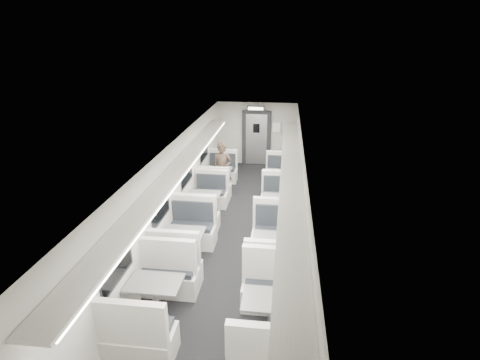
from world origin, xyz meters
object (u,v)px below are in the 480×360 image
(booth_left_a, at_px, (219,179))
(exit_sign, at_px, (256,108))
(booth_left_d, at_px, (156,300))
(passenger, at_px, (222,170))
(booth_left_b, at_px, (206,205))
(booth_right_c, at_px, (275,255))
(vestibule_door, at_px, (256,138))
(booth_right_b, at_px, (278,210))
(booth_right_a, at_px, (280,182))
(booth_right_d, at_px, (271,319))
(booth_left_c, at_px, (183,247))

(booth_left_a, relative_size, exit_sign, 3.28)
(booth_left_d, relative_size, passenger, 1.31)
(booth_left_b, xyz_separation_m, passenger, (0.21, 1.55, 0.50))
(booth_right_c, bearing_deg, booth_left_d, -139.64)
(booth_right_c, distance_m, vestibule_door, 7.25)
(booth_right_b, distance_m, vestibule_door, 5.01)
(booth_right_a, xyz_separation_m, exit_sign, (-1.00, 2.35, 1.91))
(booth_left_b, height_order, booth_right_a, booth_right_a)
(booth_right_c, relative_size, exit_sign, 3.73)
(booth_left_d, height_order, booth_right_c, booth_right_c)
(booth_right_b, bearing_deg, booth_right_c, -90.00)
(booth_right_d, height_order, passenger, passenger)
(booth_left_a, height_order, booth_left_d, booth_left_d)
(booth_right_b, relative_size, exit_sign, 3.40)
(booth_right_b, height_order, booth_right_d, booth_right_d)
(passenger, bearing_deg, booth_left_d, -87.99)
(booth_left_c, relative_size, booth_right_b, 1.06)
(booth_right_c, xyz_separation_m, booth_right_d, (0.00, -1.92, -0.00))
(booth_right_c, distance_m, booth_right_d, 1.92)
(booth_left_d, xyz_separation_m, booth_right_a, (2.00, 6.02, -0.03))
(booth_left_b, relative_size, booth_left_d, 0.89)
(booth_left_b, relative_size, booth_right_d, 0.86)
(booth_left_b, height_order, booth_right_d, booth_right_d)
(vestibule_door, bearing_deg, booth_right_b, -78.39)
(booth_left_c, xyz_separation_m, exit_sign, (1.00, 6.60, 1.88))
(booth_left_c, height_order, booth_right_c, booth_right_c)
(booth_right_a, relative_size, vestibule_door, 0.99)
(booth_right_a, bearing_deg, vestibule_door, 109.44)
(booth_left_c, xyz_separation_m, passenger, (0.21, 3.87, 0.45))
(booth_right_b, relative_size, booth_right_d, 0.92)
(booth_right_b, xyz_separation_m, vestibule_door, (-1.00, 4.87, 0.66))
(passenger, bearing_deg, booth_left_c, -88.98)
(booth_right_d, bearing_deg, booth_right_a, 90.00)
(booth_right_b, bearing_deg, booth_right_a, 90.00)
(booth_left_c, bearing_deg, booth_left_d, -90.00)
(booth_right_b, height_order, booth_right_c, booth_right_c)
(booth_left_a, relative_size, booth_right_c, 0.88)
(passenger, relative_size, exit_sign, 2.76)
(booth_left_c, relative_size, exit_sign, 3.61)
(booth_left_c, relative_size, booth_right_a, 1.08)
(vestibule_door, bearing_deg, booth_left_d, -96.44)
(booth_left_a, xyz_separation_m, booth_right_c, (2.00, -4.42, 0.05))
(passenger, height_order, exit_sign, exit_sign)
(booth_left_a, bearing_deg, booth_right_d, -72.49)
(booth_left_b, bearing_deg, booth_right_b, -3.00)
(vestibule_door, bearing_deg, booth_left_c, -98.04)
(booth_left_a, height_order, booth_left_c, booth_left_c)
(booth_left_c, distance_m, passenger, 3.90)
(booth_left_a, distance_m, booth_right_d, 6.65)
(booth_right_b, distance_m, booth_right_c, 2.29)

